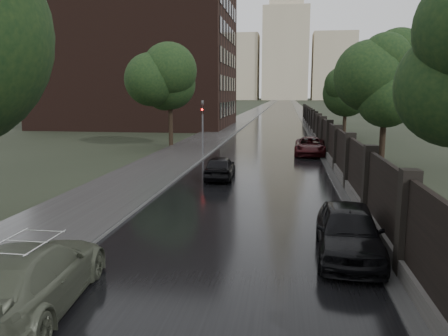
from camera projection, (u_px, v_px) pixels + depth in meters
road at (283, 104)px, 192.01m from camera, size 8.00×420.00×0.02m
sidewalk_left at (269, 103)px, 192.83m from camera, size 4.00×420.00×0.16m
verge_right at (296, 104)px, 191.24m from camera, size 3.00×420.00×0.08m
fence_right at (321, 135)px, 37.04m from camera, size 0.45×75.72×2.70m
tree_left_far at (170, 84)px, 36.11m from camera, size 4.25×4.25×7.39m
tree_right_b at (386, 86)px, 26.20m from camera, size 4.08×4.08×7.01m
tree_right_c at (346, 89)px, 43.76m from camera, size 4.08×4.08×7.01m
traffic_light at (203, 123)px, 31.19m from camera, size 0.16×0.32×4.00m
brick_building at (139, 51)px, 58.16m from camera, size 24.00×18.00×20.00m
stalinist_tower at (286, 42)px, 292.85m from camera, size 92.00×30.00×159.00m
volga_sedan at (28, 277)px, 9.04m from camera, size 2.58×5.21×1.46m
hatchback_left at (220, 167)px, 23.11m from camera, size 1.63×3.72×1.25m
car_right_near at (348, 231)px, 12.06m from camera, size 1.95×4.39×1.47m
car_right_far at (310, 146)px, 31.98m from camera, size 2.39×4.85×1.32m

